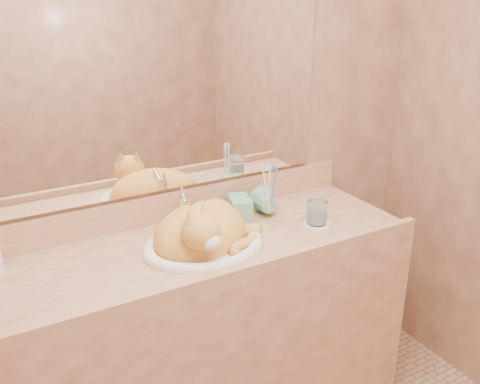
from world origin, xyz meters
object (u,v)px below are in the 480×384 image
vanity_counter (206,339)px  water_glass (317,212)px  sink_basin (203,230)px  soap_dispenser (243,201)px  toothbrush_cup (270,207)px  cat (202,229)px

vanity_counter → water_glass: (0.46, -0.08, 0.48)m
sink_basin → water_glass: 0.48m
sink_basin → soap_dispenser: soap_dispenser is taller
toothbrush_cup → water_glass: 0.19m
vanity_counter → water_glass: size_ratio=16.84×
water_glass → cat: bearing=170.9°
soap_dispenser → toothbrush_cup: soap_dispenser is taller
vanity_counter → cat: 0.49m
sink_basin → water_glass: size_ratio=4.71×
soap_dispenser → water_glass: 0.30m
vanity_counter → water_glass: water_glass is taller
cat → water_glass: size_ratio=4.16×
cat → toothbrush_cup: (0.34, 0.07, -0.01)m
vanity_counter → sink_basin: bearing=-113.9°
sink_basin → cat: bearing=78.1°
cat → vanity_counter: bearing=-11.5°
water_glass → soap_dispenser: bearing=144.8°
cat → soap_dispenser: size_ratio=2.11×
vanity_counter → cat: (-0.00, -0.00, 0.49)m
soap_dispenser → vanity_counter: bearing=-140.6°
toothbrush_cup → cat: bearing=-168.0°
vanity_counter → toothbrush_cup: size_ratio=14.45×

